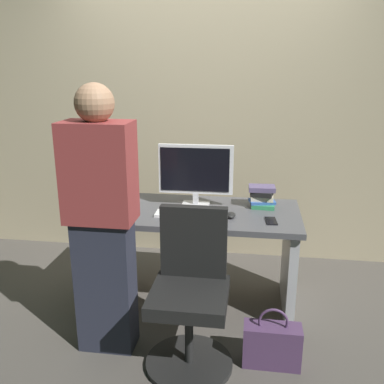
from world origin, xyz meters
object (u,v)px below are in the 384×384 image
at_px(desk, 193,238).
at_px(keyboard, 186,214).
at_px(handbag, 272,344).
at_px(cup_by_monitor, 127,193).
at_px(cell_phone, 271,221).
at_px(book_stack, 262,197).
at_px(cup_near_keyboard, 128,206).
at_px(person_at_desk, 102,222).
at_px(mouse, 231,215).
at_px(office_chair, 190,297).
at_px(monitor, 196,172).

xyz_separation_m(desk, keyboard, (-0.03, -0.13, 0.23)).
relative_size(desk, handbag, 4.01).
bearing_deg(cup_by_monitor, cell_phone, -17.56).
distance_m(desk, book_stack, 0.59).
relative_size(cup_by_monitor, cell_phone, 0.64).
xyz_separation_m(cup_by_monitor, handbag, (1.12, -0.85, -0.64)).
xyz_separation_m(cup_by_monitor, cell_phone, (1.09, -0.35, -0.04)).
bearing_deg(cup_near_keyboard, person_at_desk, -90.67).
height_order(person_at_desk, cup_by_monitor, person_at_desk).
xyz_separation_m(mouse, handbag, (0.29, -0.54, -0.61)).
bearing_deg(desk, office_chair, -83.05).
relative_size(office_chair, cup_by_monitor, 10.13).
bearing_deg(desk, cell_phone, -15.70).
bearing_deg(mouse, keyboard, -177.64).
height_order(office_chair, cup_by_monitor, office_chair).
height_order(monitor, handbag, monitor).
bearing_deg(book_stack, desk, -163.27).
xyz_separation_m(person_at_desk, handbag, (1.02, -0.04, -0.70)).
height_order(office_chair, monitor, monitor).
bearing_deg(cup_by_monitor, handbag, -37.16).
xyz_separation_m(desk, mouse, (0.28, -0.11, 0.24)).
distance_m(desk, cell_phone, 0.61).
distance_m(desk, cup_by_monitor, 0.64).
bearing_deg(cell_phone, desk, 158.52).
height_order(monitor, keyboard, monitor).
bearing_deg(cup_by_monitor, mouse, -20.38).
bearing_deg(keyboard, cup_by_monitor, 147.58).
xyz_separation_m(person_at_desk, monitor, (0.46, 0.71, 0.14)).
bearing_deg(mouse, person_at_desk, -145.97).
bearing_deg(cup_near_keyboard, monitor, 25.26).
bearing_deg(handbag, keyboard, 138.55).
bearing_deg(person_at_desk, monitor, 57.15).
bearing_deg(mouse, office_chair, -109.24).
bearing_deg(book_stack, person_at_desk, -141.26).
bearing_deg(cell_phone, office_chair, -137.37).
height_order(book_stack, handbag, book_stack).
bearing_deg(office_chair, cell_phone, 48.41).
bearing_deg(desk, handbag, -48.98).
distance_m(cup_near_keyboard, handbag, 1.32).
height_order(person_at_desk, keyboard, person_at_desk).
bearing_deg(handbag, desk, 131.02).
distance_m(monitor, cup_by_monitor, 0.60).
xyz_separation_m(cup_near_keyboard, handbag, (1.02, -0.54, -0.64)).
xyz_separation_m(office_chair, keyboard, (-0.11, 0.55, 0.31)).
distance_m(book_stack, handbag, 1.05).
bearing_deg(book_stack, monitor, -174.63).
distance_m(office_chair, person_at_desk, 0.68).
distance_m(monitor, book_stack, 0.52).
bearing_deg(office_chair, desk, 96.95).
distance_m(person_at_desk, monitor, 0.86).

